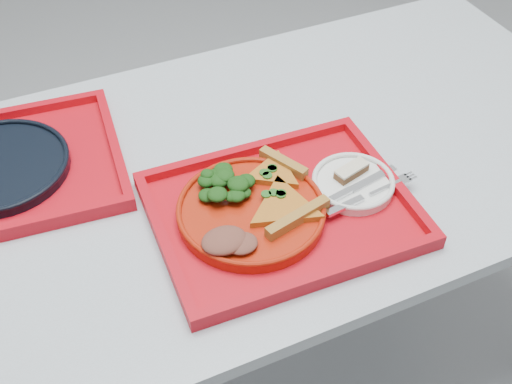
{
  "coord_description": "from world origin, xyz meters",
  "views": [
    {
      "loc": [
        -0.35,
        -0.85,
        1.59
      ],
      "look_at": [
        -0.02,
        -0.11,
        0.78
      ],
      "focal_mm": 45.0,
      "sensor_mm": 36.0,
      "label": 1
    }
  ],
  "objects_px": {
    "tray_main": "(282,213)",
    "tray_far": "(2,173)",
    "dinner_plate": "(251,212)",
    "navy_plate": "(0,168)",
    "dessert_bar": "(352,171)"
  },
  "relations": [
    {
      "from": "dinner_plate",
      "to": "dessert_bar",
      "type": "distance_m",
      "value": 0.21
    },
    {
      "from": "tray_main",
      "to": "navy_plate",
      "type": "xyz_separation_m",
      "value": [
        -0.44,
        0.31,
        0.01
      ]
    },
    {
      "from": "tray_far",
      "to": "dessert_bar",
      "type": "distance_m",
      "value": 0.66
    },
    {
      "from": "tray_far",
      "to": "dessert_bar",
      "type": "relative_size",
      "value": 6.34
    },
    {
      "from": "navy_plate",
      "to": "dessert_bar",
      "type": "xyz_separation_m",
      "value": [
        0.59,
        -0.29,
        0.02
      ]
    },
    {
      "from": "navy_plate",
      "to": "tray_far",
      "type": "bearing_deg",
      "value": 153.43
    },
    {
      "from": "tray_main",
      "to": "navy_plate",
      "type": "bearing_deg",
      "value": 146.95
    },
    {
      "from": "tray_main",
      "to": "tray_far",
      "type": "xyz_separation_m",
      "value": [
        -0.44,
        0.31,
        0.0
      ]
    },
    {
      "from": "tray_main",
      "to": "dinner_plate",
      "type": "xyz_separation_m",
      "value": [
        -0.05,
        0.01,
        0.02
      ]
    },
    {
      "from": "tray_far",
      "to": "dessert_bar",
      "type": "height_order",
      "value": "dessert_bar"
    },
    {
      "from": "tray_far",
      "to": "dinner_plate",
      "type": "xyz_separation_m",
      "value": [
        0.38,
        -0.3,
        0.02
      ]
    },
    {
      "from": "tray_far",
      "to": "navy_plate",
      "type": "xyz_separation_m",
      "value": [
        0.0,
        -0.0,
        0.01
      ]
    },
    {
      "from": "tray_main",
      "to": "tray_far",
      "type": "bearing_deg",
      "value": 146.95
    },
    {
      "from": "tray_far",
      "to": "navy_plate",
      "type": "distance_m",
      "value": 0.01
    },
    {
      "from": "navy_plate",
      "to": "dessert_bar",
      "type": "distance_m",
      "value": 0.66
    }
  ]
}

